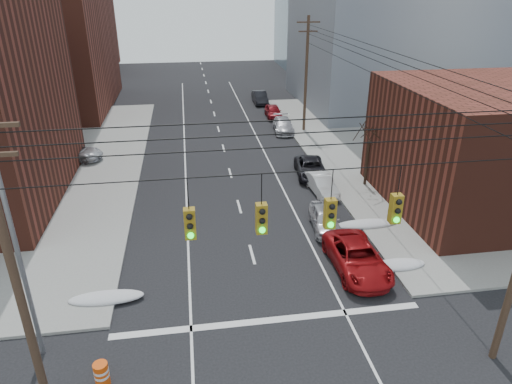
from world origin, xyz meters
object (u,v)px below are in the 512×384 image
object	(u,v)px
lot_car_d	(9,166)
parked_car_c	(311,168)
parked_car_a	(325,219)
parked_car_d	(283,125)
lot_car_a	(22,172)
lot_car_b	(74,153)
parked_car_e	(273,111)
construction_barrel	(102,374)
parked_car_b	(322,184)
parked_car_f	(260,97)
red_pickup	(357,258)

from	to	relation	value
lot_car_d	parked_car_c	bearing A→B (deg)	-96.84
parked_car_a	parked_car_c	bearing A→B (deg)	86.57
parked_car_d	lot_car_a	distance (m)	23.95
parked_car_a	lot_car_b	world-z (taller)	lot_car_b
parked_car_a	lot_car_a	world-z (taller)	lot_car_a
parked_car_e	construction_barrel	xyz separation A→B (m)	(-13.24, -35.52, -0.18)
parked_car_c	lot_car_b	distance (m)	19.69
parked_car_a	construction_barrel	bearing A→B (deg)	-132.89
parked_car_b	parked_car_f	distance (m)	26.84
parked_car_a	lot_car_b	size ratio (longest dim) A/B	0.85
lot_car_a	lot_car_b	world-z (taller)	lot_car_a
parked_car_c	parked_car_f	size ratio (longest dim) A/B	1.06
parked_car_b	lot_car_b	xyz separation A→B (m)	(-18.72, 9.15, 0.15)
parked_car_d	lot_car_b	size ratio (longest dim) A/B	0.99
parked_car_f	construction_barrel	world-z (taller)	parked_car_f
parked_car_f	lot_car_b	distance (m)	25.66
parked_car_b	parked_car_f	xyz separation A→B (m)	(-0.13, 26.84, 0.09)
red_pickup	parked_car_d	distance (m)	24.43
lot_car_d	construction_barrel	world-z (taller)	lot_car_d
parked_car_b	parked_car_e	bearing A→B (deg)	84.91
lot_car_a	parked_car_e	bearing A→B (deg)	-59.42
parked_car_a	parked_car_b	size ratio (longest dim) A/B	1.01
parked_car_b	parked_car_f	world-z (taller)	parked_car_f
lot_car_d	construction_barrel	distance (m)	24.00
parked_car_f	red_pickup	bearing A→B (deg)	-90.77
parked_car_e	red_pickup	bearing A→B (deg)	-90.50
parked_car_e	parked_car_f	world-z (taller)	parked_car_f
parked_car_f	lot_car_a	xyz separation A→B (m)	(-21.52, -21.65, 0.08)
parked_car_b	parked_car_e	distance (m)	20.16
red_pickup	parked_car_e	bearing A→B (deg)	87.20
parked_car_d	parked_car_f	size ratio (longest dim) A/B	1.03
parked_car_c	lot_car_a	distance (m)	21.78
parked_car_e	lot_car_b	distance (m)	21.97
lot_car_b	construction_barrel	distance (m)	25.17
parked_car_c	construction_barrel	world-z (taller)	parked_car_c
parked_car_e	lot_car_a	size ratio (longest dim) A/B	1.00
parked_car_c	lot_car_b	size ratio (longest dim) A/B	1.01
parked_car_e	parked_car_d	bearing A→B (deg)	-88.16
parked_car_d	parked_car_e	size ratio (longest dim) A/B	1.14
red_pickup	lot_car_d	bearing A→B (deg)	143.45
parked_car_b	lot_car_d	bearing A→B (deg)	160.06
red_pickup	parked_car_e	distance (m)	29.80
parked_car_d	parked_car_f	world-z (taller)	parked_car_f
lot_car_b	parked_car_b	bearing A→B (deg)	-100.38
parked_car_d	parked_car_e	bearing A→B (deg)	95.40
red_pickup	parked_car_a	xyz separation A→B (m)	(-0.39, 4.50, -0.06)
parked_car_d	lot_car_b	distance (m)	19.83
parked_car_c	parked_car_d	bearing A→B (deg)	94.77
parked_car_b	parked_car_d	world-z (taller)	parked_car_d
parked_car_c	lot_car_d	size ratio (longest dim) A/B	1.10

